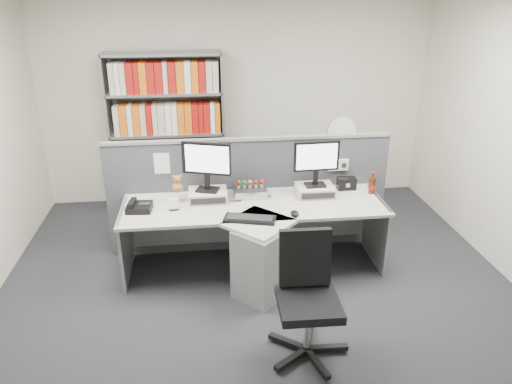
{
  "coord_description": "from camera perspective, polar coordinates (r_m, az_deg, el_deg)",
  "views": [
    {
      "loc": [
        -0.5,
        -3.57,
        2.71
      ],
      "look_at": [
        0.0,
        0.65,
        0.92
      ],
      "focal_mm": 34.35,
      "sensor_mm": 36.0,
      "label": 1
    }
  ],
  "objects": [
    {
      "name": "keyboard",
      "position": [
        4.51,
        -0.72,
        -3.12
      ],
      "size": [
        0.5,
        0.3,
        0.03
      ],
      "color": "black",
      "rests_on": "desk"
    },
    {
      "name": "shelving_unit",
      "position": [
        6.27,
        -10.21,
        6.44
      ],
      "size": [
        1.41,
        0.4,
        2.0
      ],
      "color": "gray",
      "rests_on": "ground"
    },
    {
      "name": "desk_calendar",
      "position": [
        4.77,
        -9.57,
        -1.51
      ],
      "size": [
        0.09,
        0.07,
        0.11
      ],
      "color": "black",
      "rests_on": "desk"
    },
    {
      "name": "figurines",
      "position": [
        4.99,
        -0.92,
        1.05
      ],
      "size": [
        0.29,
        0.05,
        0.09
      ],
      "color": "beige",
      "rests_on": "desktop_pc"
    },
    {
      "name": "monitor_left",
      "position": [
        4.82,
        -5.79,
        3.44
      ],
      "size": [
        0.48,
        0.22,
        0.5
      ],
      "color": "black",
      "rests_on": "monitor_riser_left"
    },
    {
      "name": "cola_bottle",
      "position": [
        5.2,
        13.39,
        0.76
      ],
      "size": [
        0.07,
        0.07,
        0.23
      ],
      "color": "#3F190A",
      "rests_on": "desk"
    },
    {
      "name": "desk_fan",
      "position": [
        6.05,
        9.91,
        6.64
      ],
      "size": [
        0.34,
        0.2,
        0.57
      ],
      "color": "white",
      "rests_on": "filing_cabinet"
    },
    {
      "name": "desktop_pc",
      "position": [
        5.04,
        -0.72,
        0.13
      ],
      "size": [
        0.33,
        0.29,
        0.09
      ],
      "color": "black",
      "rests_on": "desk"
    },
    {
      "name": "plush_toy",
      "position": [
        4.89,
        -9.12,
        0.8
      ],
      "size": [
        0.11,
        0.11,
        0.18
      ],
      "color": "#9E6734",
      "rests_on": "monitor_riser_left"
    },
    {
      "name": "ground",
      "position": [
        4.51,
        1.0,
        -14.1
      ],
      "size": [
        5.5,
        5.5,
        0.0
      ],
      "primitive_type": "plane",
      "color": "#2B2D33",
      "rests_on": "ground"
    },
    {
      "name": "monitor_riser_right",
      "position": [
        5.07,
        6.88,
        0.2
      ],
      "size": [
        0.38,
        0.31,
        0.1
      ],
      "color": "beige",
      "rests_on": "desk"
    },
    {
      "name": "desk",
      "position": [
        4.76,
        0.08,
        -5.41
      ],
      "size": [
        2.6,
        1.2,
        0.72
      ],
      "color": "#ADAEA7",
      "rests_on": "ground"
    },
    {
      "name": "partition",
      "position": [
        5.26,
        -0.72,
        -0.2
      ],
      "size": [
        3.0,
        0.08,
        1.27
      ],
      "color": "#44464D",
      "rests_on": "ground"
    },
    {
      "name": "mouse",
      "position": [
        4.61,
        4.53,
        -2.51
      ],
      "size": [
        0.08,
        0.12,
        0.05
      ],
      "primitive_type": "ellipsoid",
      "color": "black",
      "rests_on": "desk"
    },
    {
      "name": "desk_phone",
      "position": [
        4.82,
        -13.49,
        -1.69
      ],
      "size": [
        0.25,
        0.23,
        0.1
      ],
      "color": "black",
      "rests_on": "desk"
    },
    {
      "name": "speaker",
      "position": [
        5.26,
        10.49,
        0.99
      ],
      "size": [
        0.19,
        0.11,
        0.13
      ],
      "primitive_type": "cube",
      "color": "black",
      "rests_on": "desk"
    },
    {
      "name": "office_chair",
      "position": [
        3.87,
        5.96,
        -11.61
      ],
      "size": [
        0.63,
        0.65,
        0.98
      ],
      "color": "silver",
      "rests_on": "ground"
    },
    {
      "name": "monitor_riser_left",
      "position": [
        4.94,
        -5.63,
        -0.38
      ],
      "size": [
        0.38,
        0.31,
        0.1
      ],
      "color": "beige",
      "rests_on": "desk"
    },
    {
      "name": "monitor_right",
      "position": [
        4.96,
        7.05,
        3.75
      ],
      "size": [
        0.46,
        0.16,
        0.47
      ],
      "color": "black",
      "rests_on": "monitor_riser_right"
    },
    {
      "name": "filing_cabinet",
      "position": [
        6.28,
        9.48,
        0.44
      ],
      "size": [
        0.45,
        0.61,
        0.7
      ],
      "color": "gray",
      "rests_on": "ground"
    },
    {
      "name": "room_shell",
      "position": [
        3.72,
        1.19,
        8.53
      ],
      "size": [
        5.04,
        5.54,
        2.72
      ],
      "color": "beige",
      "rests_on": "ground"
    }
  ]
}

